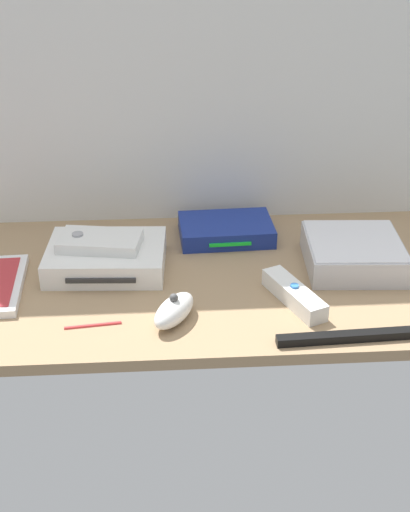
# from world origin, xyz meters

# --- Properties ---
(ground_plane) EXTENTS (1.00, 0.48, 0.02)m
(ground_plane) POSITION_xyz_m (0.00, 0.00, -0.01)
(ground_plane) COLOR #9E7F5B
(ground_plane) RESTS_ON ground
(back_wall) EXTENTS (1.10, 0.01, 0.64)m
(back_wall) POSITION_xyz_m (0.00, 0.25, 0.32)
(back_wall) COLOR silver
(back_wall) RESTS_ON ground
(game_console) EXTENTS (0.22, 0.17, 0.04)m
(game_console) POSITION_xyz_m (-0.18, 0.04, 0.02)
(game_console) COLOR white
(game_console) RESTS_ON ground_plane
(mini_computer) EXTENTS (0.18, 0.18, 0.05)m
(mini_computer) POSITION_xyz_m (0.27, 0.02, 0.03)
(mini_computer) COLOR silver
(mini_computer) RESTS_ON ground_plane
(network_router) EXTENTS (0.18, 0.13, 0.03)m
(network_router) POSITION_xyz_m (0.05, 0.14, 0.02)
(network_router) COLOR navy
(network_router) RESTS_ON ground_plane
(remote_wand) EXTENTS (0.09, 0.15, 0.03)m
(remote_wand) POSITION_xyz_m (0.14, -0.10, 0.02)
(remote_wand) COLOR white
(remote_wand) RESTS_ON ground_plane
(remote_nunchuk) EXTENTS (0.09, 0.11, 0.05)m
(remote_nunchuk) POSITION_xyz_m (-0.06, -0.14, 0.02)
(remote_nunchuk) COLOR white
(remote_nunchuk) RESTS_ON ground_plane
(remote_classic_pad) EXTENTS (0.15, 0.10, 0.02)m
(remote_classic_pad) POSITION_xyz_m (-0.19, 0.04, 0.05)
(remote_classic_pad) COLOR white
(remote_classic_pad) RESTS_ON game_console
(sensor_bar) EXTENTS (0.24, 0.03, 0.01)m
(sensor_bar) POSITION_xyz_m (0.21, -0.21, 0.01)
(sensor_bar) COLOR black
(sensor_bar) RESTS_ON ground_plane
(stylus_pen) EXTENTS (0.09, 0.02, 0.01)m
(stylus_pen) POSITION_xyz_m (-0.19, -0.15, 0.00)
(stylus_pen) COLOR red
(stylus_pen) RESTS_ON ground_plane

